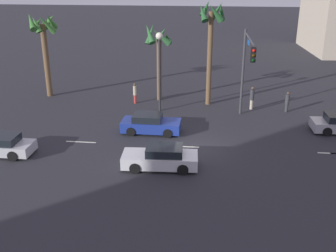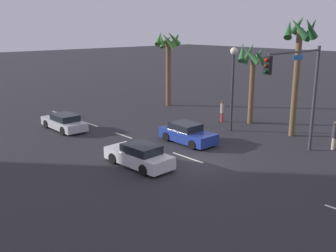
{
  "view_description": "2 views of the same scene",
  "coord_description": "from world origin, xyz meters",
  "px_view_note": "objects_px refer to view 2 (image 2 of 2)",
  "views": [
    {
      "loc": [
        0.91,
        -24.0,
        10.81
      ],
      "look_at": [
        -1.75,
        0.01,
        1.41
      ],
      "focal_mm": 42.99,
      "sensor_mm": 36.0,
      "label": 1
    },
    {
      "loc": [
        14.84,
        -16.01,
        7.84
      ],
      "look_at": [
        -2.75,
        -0.01,
        1.68
      ],
      "focal_mm": 41.22,
      "sensor_mm": 36.0,
      "label": 2
    }
  ],
  "objects_px": {
    "pedestrian_1": "(335,135)",
    "palm_tree_1": "(251,65)",
    "streetlamp": "(233,73)",
    "car_2": "(64,122)",
    "car_0": "(187,134)",
    "palm_tree_0": "(300,49)",
    "palm_tree_2": "(169,51)",
    "car_1": "(139,156)",
    "pedestrian_2": "(222,111)",
    "traffic_signal": "(301,83)"
  },
  "relations": [
    {
      "from": "car_1",
      "to": "pedestrian_2",
      "type": "xyz_separation_m",
      "value": [
        -3.76,
        11.85,
        0.32
      ]
    },
    {
      "from": "streetlamp",
      "to": "palm_tree_0",
      "type": "distance_m",
      "value": 4.93
    },
    {
      "from": "traffic_signal",
      "to": "pedestrian_2",
      "type": "height_order",
      "value": "traffic_signal"
    },
    {
      "from": "palm_tree_0",
      "to": "palm_tree_2",
      "type": "height_order",
      "value": "palm_tree_0"
    },
    {
      "from": "pedestrian_1",
      "to": "palm_tree_1",
      "type": "xyz_separation_m",
      "value": [
        -8.01,
        1.69,
        3.84
      ]
    },
    {
      "from": "streetlamp",
      "to": "pedestrian_1",
      "type": "bearing_deg",
      "value": 9.74
    },
    {
      "from": "pedestrian_1",
      "to": "palm_tree_2",
      "type": "height_order",
      "value": "palm_tree_2"
    },
    {
      "from": "pedestrian_1",
      "to": "palm_tree_0",
      "type": "distance_m",
      "value": 6.44
    },
    {
      "from": "streetlamp",
      "to": "car_2",
      "type": "bearing_deg",
      "value": -133.8
    },
    {
      "from": "car_2",
      "to": "traffic_signal",
      "type": "height_order",
      "value": "traffic_signal"
    },
    {
      "from": "car_2",
      "to": "palm_tree_1",
      "type": "xyz_separation_m",
      "value": [
        8.46,
        12.33,
        4.27
      ]
    },
    {
      "from": "car_0",
      "to": "car_2",
      "type": "bearing_deg",
      "value": -152.42
    },
    {
      "from": "pedestrian_2",
      "to": "palm_tree_1",
      "type": "distance_m",
      "value": 4.49
    },
    {
      "from": "palm_tree_0",
      "to": "car_0",
      "type": "bearing_deg",
      "value": -120.01
    },
    {
      "from": "traffic_signal",
      "to": "palm_tree_0",
      "type": "height_order",
      "value": "palm_tree_0"
    },
    {
      "from": "streetlamp",
      "to": "pedestrian_2",
      "type": "distance_m",
      "value": 4.58
    },
    {
      "from": "palm_tree_0",
      "to": "pedestrian_1",
      "type": "bearing_deg",
      "value": -15.36
    },
    {
      "from": "pedestrian_2",
      "to": "palm_tree_2",
      "type": "relative_size",
      "value": 0.24
    },
    {
      "from": "pedestrian_2",
      "to": "palm_tree_0",
      "type": "bearing_deg",
      "value": 4.27
    },
    {
      "from": "streetlamp",
      "to": "pedestrian_2",
      "type": "xyz_separation_m",
      "value": [
        -2.38,
        1.78,
        -3.48
      ]
    },
    {
      "from": "pedestrian_2",
      "to": "palm_tree_2",
      "type": "height_order",
      "value": "palm_tree_2"
    },
    {
      "from": "car_2",
      "to": "pedestrian_2",
      "type": "height_order",
      "value": "pedestrian_2"
    },
    {
      "from": "car_0",
      "to": "streetlamp",
      "type": "xyz_separation_m",
      "value": [
        0.06,
        4.7,
        3.8
      ]
    },
    {
      "from": "traffic_signal",
      "to": "pedestrian_1",
      "type": "xyz_separation_m",
      "value": [
        0.94,
        3.24,
        -3.55
      ]
    },
    {
      "from": "car_2",
      "to": "palm_tree_0",
      "type": "bearing_deg",
      "value": 41.92
    },
    {
      "from": "pedestrian_1",
      "to": "palm_tree_1",
      "type": "bearing_deg",
      "value": 168.11
    },
    {
      "from": "pedestrian_1",
      "to": "pedestrian_2",
      "type": "bearing_deg",
      "value": 177.12
    },
    {
      "from": "palm_tree_1",
      "to": "car_0",
      "type": "bearing_deg",
      "value": -86.55
    },
    {
      "from": "streetlamp",
      "to": "pedestrian_1",
      "type": "height_order",
      "value": "streetlamp"
    },
    {
      "from": "pedestrian_1",
      "to": "palm_tree_2",
      "type": "relative_size",
      "value": 0.25
    },
    {
      "from": "traffic_signal",
      "to": "palm_tree_1",
      "type": "relative_size",
      "value": 0.99
    },
    {
      "from": "traffic_signal",
      "to": "pedestrian_2",
      "type": "xyz_separation_m",
      "value": [
        -8.94,
        3.73,
        -3.62
      ]
    },
    {
      "from": "car_2",
      "to": "pedestrian_1",
      "type": "xyz_separation_m",
      "value": [
        16.47,
        10.65,
        0.42
      ]
    },
    {
      "from": "car_2",
      "to": "traffic_signal",
      "type": "bearing_deg",
      "value": 25.5
    },
    {
      "from": "palm_tree_2",
      "to": "car_1",
      "type": "bearing_deg",
      "value": -47.84
    },
    {
      "from": "pedestrian_2",
      "to": "car_1",
      "type": "bearing_deg",
      "value": -72.4
    },
    {
      "from": "traffic_signal",
      "to": "streetlamp",
      "type": "xyz_separation_m",
      "value": [
        -6.56,
        1.95,
        -0.14
      ]
    },
    {
      "from": "car_2",
      "to": "car_0",
      "type": "bearing_deg",
      "value": 27.58
    },
    {
      "from": "palm_tree_0",
      "to": "palm_tree_2",
      "type": "distance_m",
      "value": 14.56
    },
    {
      "from": "pedestrian_2",
      "to": "palm_tree_1",
      "type": "relative_size",
      "value": 0.26
    },
    {
      "from": "car_2",
      "to": "palm_tree_1",
      "type": "bearing_deg",
      "value": 55.55
    },
    {
      "from": "car_2",
      "to": "streetlamp",
      "type": "bearing_deg",
      "value": 46.2
    },
    {
      "from": "palm_tree_1",
      "to": "palm_tree_2",
      "type": "bearing_deg",
      "value": 179.23
    },
    {
      "from": "car_0",
      "to": "palm_tree_1",
      "type": "xyz_separation_m",
      "value": [
        -0.46,
        7.67,
        4.23
      ]
    },
    {
      "from": "pedestrian_1",
      "to": "palm_tree_2",
      "type": "xyz_separation_m",
      "value": [
        -18.05,
        1.82,
        4.48
      ]
    },
    {
      "from": "car_1",
      "to": "streetlamp",
      "type": "bearing_deg",
      "value": 97.78
    },
    {
      "from": "pedestrian_1",
      "to": "palm_tree_0",
      "type": "xyz_separation_m",
      "value": [
        -3.53,
        0.97,
        5.3
      ]
    },
    {
      "from": "streetlamp",
      "to": "palm_tree_0",
      "type": "bearing_deg",
      "value": 29.66
    },
    {
      "from": "palm_tree_0",
      "to": "palm_tree_2",
      "type": "bearing_deg",
      "value": 176.64
    },
    {
      "from": "streetlamp",
      "to": "palm_tree_0",
      "type": "relative_size",
      "value": 0.74
    }
  ]
}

